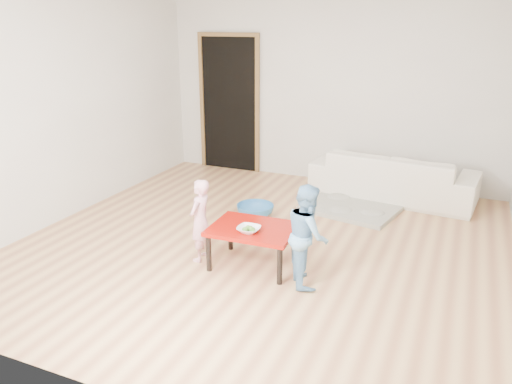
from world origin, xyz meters
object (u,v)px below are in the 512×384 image
Objects in this scene: bowl at (249,229)px; child_blue at (307,235)px; sofa at (393,176)px; red_table at (253,246)px; child_pink at (200,220)px; basin at (255,210)px.

bowl is 0.23× the size of child_blue.
red_table is (-0.93, -2.56, -0.11)m from sofa.
child_pink is 0.89× the size of child_blue.
child_blue is at bearing 1.75° from bowl.
red_table is 0.58m from child_pink.
red_table is 0.64m from child_blue.
basin is (0.03, 1.29, -0.35)m from child_pink.
child_pink is (-0.54, 0.04, -0.01)m from bowl.
basin is at bearing 178.63° from child_pink.
child_blue is 1.75m from basin.
child_pink is at bearing 60.36° from child_blue.
child_blue reaches higher than child_pink.
child_blue is at bearing -10.60° from red_table.
sofa is at bearing -35.83° from child_blue.
basin is at bearing 112.58° from red_table.
sofa is at bearing 43.34° from basin.
child_pink reaches higher than sofa.
child_blue is (-0.35, -2.67, 0.16)m from sofa.
child_pink is at bearing 66.92° from sofa.
child_blue is at bearing 88.36° from sofa.
red_table is 0.86× the size of child_blue.
red_table is at bearing 75.99° from sofa.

